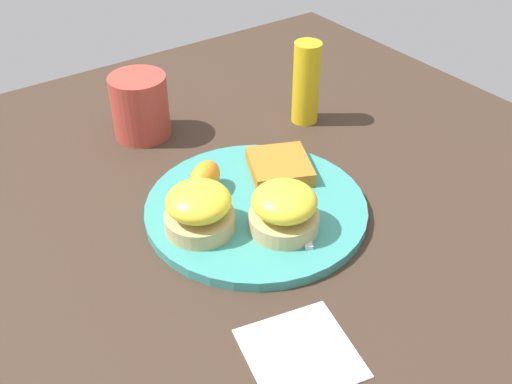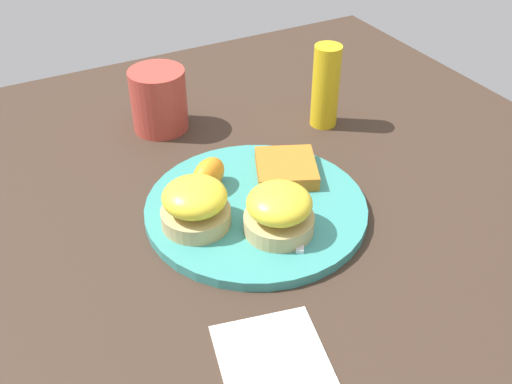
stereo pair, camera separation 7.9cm
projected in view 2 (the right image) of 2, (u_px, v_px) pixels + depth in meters
The scene contains 10 objects.
ground_plane at pixel (256, 212), 0.81m from camera, with size 1.10×1.10×0.00m, color #38281E.
plate at pixel (256, 208), 0.81m from camera, with size 0.30×0.30×0.01m, color teal.
sandwich_benedict_left at pixel (196, 206), 0.75m from camera, with size 0.09×0.09×0.06m.
sandwich_benedict_right at pixel (278, 212), 0.74m from camera, with size 0.09×0.09×0.06m.
hashbrown_patty at pixel (286, 168), 0.85m from camera, with size 0.09×0.08×0.02m, color #B76920.
orange_wedge at pixel (209, 174), 0.82m from camera, with size 0.06×0.04×0.04m, color orange.
fork at pixel (299, 187), 0.83m from camera, with size 0.21×0.13×0.00m.
cup at pixel (159, 100), 0.96m from camera, with size 0.12×0.09×0.10m.
napkin at pixel (272, 355), 0.62m from camera, with size 0.11×0.11×0.00m, color white.
condiment_bottle at pixel (326, 86), 0.96m from camera, with size 0.04×0.04×0.14m, color gold.
Camera 2 is at (-0.56, 0.30, 0.50)m, focal length 42.00 mm.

